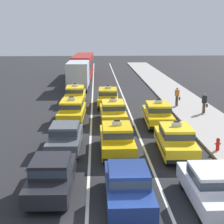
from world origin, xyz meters
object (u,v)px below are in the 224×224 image
(sedan_left_nearest, at_px, (51,174))
(fire_hydrant, at_px, (218,143))
(taxi_left_third, at_px, (72,110))
(taxi_right_second, at_px, (175,139))
(sedan_right_nearest, at_px, (211,186))
(sedan_left_second, at_px, (65,136))
(taxi_center_second, at_px, (117,138))
(sedan_center_nearest, at_px, (128,184))
(pedestrian_trailing, at_px, (204,103))
(taxi_left_fourth, at_px, (75,95))
(taxi_right_third, at_px, (158,114))
(taxi_center_fourth, at_px, (108,97))
(taxi_center_third, at_px, (113,112))
(pedestrian_near_crosswalk, at_px, (177,97))
(bus_left_sixth, at_px, (83,65))
(box_truck_left_fifth, at_px, (79,74))

(sedan_left_nearest, bearing_deg, fire_hydrant, 26.85)
(taxi_left_third, relative_size, taxi_right_second, 1.00)
(sedan_left_nearest, height_order, sedan_right_nearest, same)
(sedan_left_second, distance_m, taxi_center_second, 3.00)
(taxi_left_third, height_order, sedan_center_nearest, taxi_left_third)
(pedestrian_trailing, bearing_deg, taxi_left_fourth, 156.19)
(sedan_left_nearest, bearing_deg, taxi_right_third, 58.06)
(sedan_left_nearest, relative_size, sedan_right_nearest, 1.01)
(taxi_left_third, distance_m, sedan_center_nearest, 13.07)
(fire_hydrant, bearing_deg, pedestrian_trailing, 77.46)
(sedan_left_second, bearing_deg, pedestrian_trailing, 36.72)
(sedan_center_nearest, bearing_deg, taxi_center_fourth, 90.57)
(sedan_left_nearest, height_order, taxi_center_fourth, taxi_center_fourth)
(taxi_center_third, bearing_deg, pedestrian_near_crosswalk, 38.92)
(fire_hydrant, bearing_deg, sedan_left_nearest, -153.15)
(sedan_left_second, bearing_deg, taxi_right_second, -8.46)
(taxi_center_second, relative_size, taxi_center_third, 1.00)
(fire_hydrant, bearing_deg, bus_left_sixth, 105.46)
(bus_left_sixth, xyz_separation_m, taxi_right_third, (6.32, -25.74, -0.94))
(taxi_center_third, height_order, pedestrian_near_crosswalk, taxi_center_third)
(taxi_left_third, xyz_separation_m, box_truck_left_fifth, (-0.14, 14.14, 0.90))
(pedestrian_trailing, bearing_deg, sedan_right_nearest, -106.46)
(sedan_left_nearest, distance_m, fire_hydrant, 9.90)
(taxi_center_second, xyz_separation_m, taxi_center_third, (0.09, 6.36, 0.00))
(taxi_left_fourth, xyz_separation_m, taxi_center_fourth, (3.03, -1.29, 0.00))
(box_truck_left_fifth, relative_size, fire_hydrant, 9.62)
(taxi_center_third, height_order, taxi_center_fourth, same)
(sedan_left_second, distance_m, taxi_right_second, 6.28)
(box_truck_left_fifth, height_order, fire_hydrant, box_truck_left_fifth)
(sedan_left_nearest, height_order, taxi_center_third, taxi_center_third)
(taxi_left_fourth, bearing_deg, fire_hydrant, -56.72)
(sedan_right_nearest, bearing_deg, taxi_center_fourth, 100.87)
(sedan_left_nearest, xyz_separation_m, taxi_center_fourth, (3.00, 16.68, 0.03))
(taxi_center_third, relative_size, fire_hydrant, 6.29)
(taxi_center_second, bearing_deg, fire_hydrant, -2.34)
(pedestrian_trailing, bearing_deg, taxi_right_third, -146.25)
(bus_left_sixth, bearing_deg, taxi_center_third, -82.97)
(sedan_center_nearest, height_order, pedestrian_near_crosswalk, pedestrian_near_crosswalk)
(box_truck_left_fifth, xyz_separation_m, bus_left_sixth, (0.14, 10.28, 0.04))
(pedestrian_near_crosswalk, bearing_deg, taxi_center_third, -141.08)
(sedan_left_second, relative_size, taxi_left_fourth, 0.95)
(taxi_center_third, xyz_separation_m, taxi_center_fourth, (-0.17, 5.61, 0.00))
(taxi_center_third, distance_m, fire_hydrant, 8.69)
(box_truck_left_fifth, distance_m, fire_hydrant, 23.09)
(taxi_left_third, distance_m, box_truck_left_fifth, 14.16)
(sedan_left_second, xyz_separation_m, pedestrian_trailing, (10.64, 7.94, 0.12))
(box_truck_left_fifth, bearing_deg, bus_left_sixth, 89.21)
(taxi_right_third, xyz_separation_m, pedestrian_near_crosswalk, (2.74, 5.60, 0.11))
(sedan_right_nearest, bearing_deg, taxi_center_second, 119.15)
(sedan_center_nearest, distance_m, fire_hydrant, 7.93)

